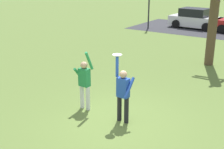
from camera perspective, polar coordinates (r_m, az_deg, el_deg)
ground_plane at (r=9.51m, az=0.92°, el=-8.65°), size 120.00×120.00×0.00m
person_catcher at (r=9.05m, az=2.10°, el=-3.29°), size 0.55×0.49×2.08m
person_defender at (r=9.95m, az=-5.22°, el=-1.28°), size 0.56×0.49×2.04m
frisbee_disc at (r=8.82m, az=0.99°, el=3.74°), size 0.28×0.28×0.02m
parked_car_white at (r=25.94m, az=15.41°, el=10.05°), size 4.20×2.23×1.59m
bare_tree_tall at (r=15.28m, az=18.84°, el=12.88°), size 1.70×1.79×5.88m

